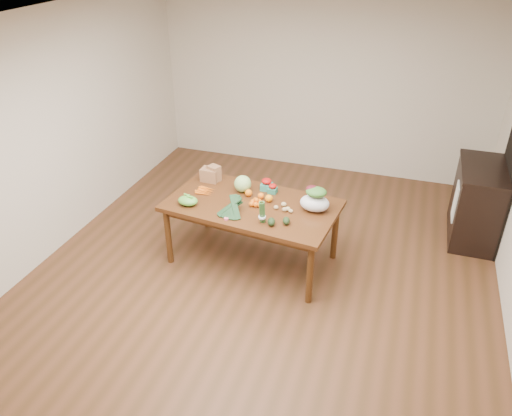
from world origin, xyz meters
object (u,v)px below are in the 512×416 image
(cabbage, at_px, (243,184))
(mandarin_cluster, at_px, (257,202))
(paper_bag, at_px, (210,173))
(asparagus_bundle, at_px, (262,212))
(dining_table, at_px, (252,232))
(salad_bag, at_px, (315,200))
(kale_bunch, at_px, (230,209))
(cabinet, at_px, (476,203))

(cabbage, distance_m, mandarin_cluster, 0.36)
(paper_bag, height_order, asparagus_bundle, asparagus_bundle)
(dining_table, xyz_separation_m, salad_bag, (0.68, 0.07, 0.50))
(paper_bag, bearing_deg, kale_bunch, -52.44)
(paper_bag, relative_size, asparagus_bundle, 1.09)
(cabinet, relative_size, asparagus_bundle, 4.08)
(kale_bunch, height_order, salad_bag, salad_bag)
(dining_table, relative_size, kale_bunch, 4.62)
(paper_bag, xyz_separation_m, asparagus_bundle, (0.88, -0.71, 0.03))
(asparagus_bundle, bearing_deg, cabinet, 43.74)
(cabinet, bearing_deg, dining_table, -150.91)
(paper_bag, xyz_separation_m, kale_bunch, (0.52, -0.67, -0.02))
(cabbage, relative_size, salad_bag, 0.61)
(paper_bag, height_order, salad_bag, salad_bag)
(dining_table, height_order, salad_bag, salad_bag)
(paper_bag, height_order, mandarin_cluster, paper_bag)
(mandarin_cluster, bearing_deg, paper_bag, 151.38)
(cabinet, height_order, cabbage, cabbage)
(paper_bag, distance_m, asparagus_bundle, 1.13)
(dining_table, bearing_deg, asparagus_bundle, -50.27)
(dining_table, bearing_deg, paper_bag, 156.82)
(asparagus_bundle, distance_m, salad_bag, 0.61)
(dining_table, relative_size, paper_bag, 6.81)
(cabbage, relative_size, kale_bunch, 0.49)
(kale_bunch, relative_size, asparagus_bundle, 1.60)
(dining_table, relative_size, cabbage, 9.52)
(cabinet, xyz_separation_m, salad_bag, (-1.74, -1.27, 0.40))
(mandarin_cluster, height_order, asparagus_bundle, asparagus_bundle)
(mandarin_cluster, relative_size, asparagus_bundle, 0.72)
(cabbage, distance_m, salad_bag, 0.89)
(dining_table, xyz_separation_m, mandarin_cluster, (0.06, -0.02, 0.42))
(mandarin_cluster, distance_m, kale_bunch, 0.35)
(mandarin_cluster, bearing_deg, dining_table, 160.43)
(salad_bag, bearing_deg, cabinet, 36.20)
(paper_bag, bearing_deg, asparagus_bundle, -38.88)
(cabbage, xyz_separation_m, asparagus_bundle, (0.42, -0.58, 0.03))
(mandarin_cluster, xyz_separation_m, salad_bag, (0.62, 0.09, 0.08))
(asparagus_bundle, bearing_deg, salad_bag, 48.47)
(cabinet, bearing_deg, kale_bunch, -147.12)
(dining_table, xyz_separation_m, asparagus_bundle, (0.23, -0.34, 0.50))
(asparagus_bundle, xyz_separation_m, salad_bag, (0.45, 0.41, -0.00))
(dining_table, xyz_separation_m, kale_bunch, (-0.13, -0.30, 0.45))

